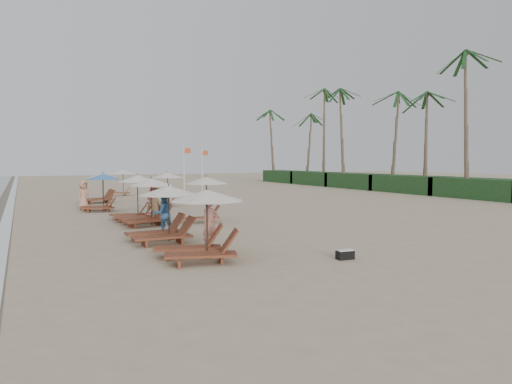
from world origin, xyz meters
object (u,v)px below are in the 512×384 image
inland_station_2 (121,179)px  beachgoer_near (210,224)px  inland_station_1 (165,186)px  beachgoer_far_a (152,198)px  lounger_station_4 (100,193)px  duffel_bag (345,254)px  lounger_station_3 (133,199)px  lounger_station_5 (99,189)px  beachgoer_far_b (84,195)px  lounger_station_2 (146,204)px  beachgoer_mid_a (163,214)px  lounger_station_0 (199,226)px  inland_station_0 (204,193)px  flag_pole_near (184,169)px  beachgoer_mid_b (156,205)px  lounger_station_1 (162,215)px

inland_station_2 → beachgoer_near: (-1.94, -25.77, -0.51)m
inland_station_1 → beachgoer_far_a: size_ratio=1.50×
lounger_station_4 → beachgoer_far_a: bearing=-50.2°
duffel_bag → lounger_station_3: bearing=107.3°
lounger_station_5 → beachgoer_far_b: 4.57m
lounger_station_2 → beachgoer_far_b: lounger_station_2 is taller
beachgoer_mid_a → beachgoer_far_a: (1.42, 7.29, 0.05)m
lounger_station_0 → inland_station_0: (3.23, 8.09, 0.41)m
lounger_station_2 → lounger_station_3: lounger_station_3 is taller
lounger_station_2 → lounger_station_4: (-1.02, 7.18, 0.10)m
flag_pole_near → duffel_bag: bearing=-96.5°
duffel_bag → flag_pole_near: flag_pole_near is taller
lounger_station_4 → inland_station_1: lounger_station_4 is taller
flag_pole_near → lounger_station_2: bearing=-115.3°
lounger_station_3 → lounger_station_0: bearing=-91.3°
beachgoer_mid_b → duffel_bag: beachgoer_mid_b is taller
lounger_station_2 → inland_station_1: bearing=68.3°
inland_station_1 → inland_station_2: same height
inland_station_2 → duffel_bag: inland_station_2 is taller
inland_station_0 → beachgoer_mid_a: 4.06m
lounger_station_4 → beachgoer_near: size_ratio=1.34×
lounger_station_3 → lounger_station_4: lounger_station_3 is taller
inland_station_1 → flag_pole_near: bearing=59.1°
lounger_station_3 → beachgoer_mid_a: lounger_station_3 is taller
lounger_station_4 → flag_pole_near: (7.33, 6.18, 1.22)m
inland_station_0 → beachgoer_far_b: 9.75m
inland_station_1 → beachgoer_far_a: (-1.92, -4.09, -0.45)m
lounger_station_1 → inland_station_2: size_ratio=1.01×
inland_station_2 → beachgoer_near: bearing=-94.3°
beachgoer_near → beachgoer_mid_a: beachgoer_near is taller
lounger_station_3 → inland_station_0: 3.72m
lounger_station_1 → beachgoer_mid_a: bearing=72.4°
lounger_station_1 → lounger_station_2: size_ratio=1.03×
beachgoer_far_b → inland_station_0: bearing=-96.7°
beachgoer_far_a → beachgoer_near: bearing=35.5°
lounger_station_0 → lounger_station_3: size_ratio=1.14×
lounger_station_4 → beachgoer_far_b: size_ratio=1.33×
beachgoer_mid_a → beachgoer_mid_b: beachgoer_mid_b is taller
lounger_station_4 → inland_station_0: 8.32m
lounger_station_0 → lounger_station_5: bearing=89.7°
lounger_station_0 → lounger_station_1: size_ratio=1.02×
lounger_station_5 → inland_station_1: bearing=-50.2°
lounger_station_1 → flag_pole_near: 19.37m
lounger_station_1 → lounger_station_4: bearing=92.3°
lounger_station_0 → lounger_station_2: lounger_station_2 is taller
lounger_station_1 → lounger_station_3: lounger_station_3 is taller
lounger_station_0 → flag_pole_near: flag_pole_near is taller
lounger_station_2 → lounger_station_4: lounger_station_4 is taller
beachgoer_mid_a → inland_station_2: bearing=-97.4°
lounger_station_3 → beachgoer_near: bearing=-85.6°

